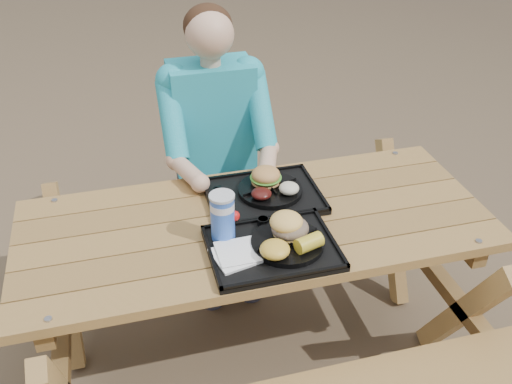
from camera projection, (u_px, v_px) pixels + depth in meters
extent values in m
plane|color=#999999|center=(256.00, 353.00, 2.59)|extent=(60.00, 60.00, 0.00)
cube|color=black|center=(272.00, 249.00, 2.02)|extent=(0.45, 0.35, 0.02)
cube|color=black|center=(264.00, 197.00, 2.30)|extent=(0.45, 0.35, 0.02)
cylinder|color=black|center=(287.00, 243.00, 2.02)|extent=(0.26, 0.26, 0.02)
cylinder|color=black|center=(270.00, 190.00, 2.30)|extent=(0.26, 0.26, 0.02)
cube|color=white|center=(236.00, 255.00, 1.97)|extent=(0.18, 0.18, 0.02)
cylinder|color=blue|center=(223.00, 218.00, 2.01)|extent=(0.09, 0.09, 0.17)
cylinder|color=black|center=(263.00, 221.00, 2.12)|extent=(0.04, 0.04, 0.03)
cylinder|color=orange|center=(278.00, 223.00, 2.11)|extent=(0.04, 0.04, 0.03)
ellipsoid|color=gold|center=(275.00, 249.00, 1.93)|extent=(0.10, 0.10, 0.05)
cube|color=black|center=(223.00, 197.00, 2.27)|extent=(0.04, 0.17, 0.01)
ellipsoid|color=#410F0D|center=(261.00, 194.00, 2.23)|extent=(0.08, 0.08, 0.04)
ellipsoid|color=beige|center=(289.00, 188.00, 2.25)|extent=(0.08, 0.08, 0.04)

